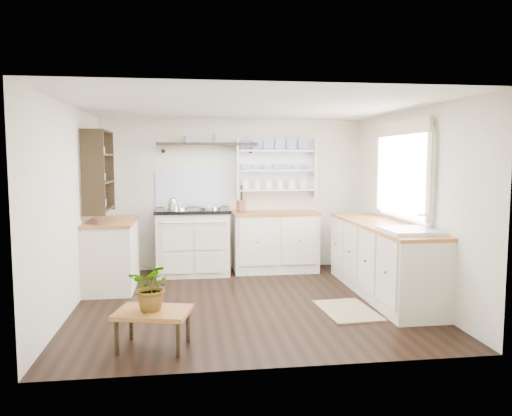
# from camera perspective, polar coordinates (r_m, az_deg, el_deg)

# --- Properties ---
(floor) EXTENTS (4.00, 3.80, 0.01)m
(floor) POSITION_cam_1_polar(r_m,az_deg,el_deg) (6.05, -0.88, -10.68)
(floor) COLOR black
(floor) RESTS_ON ground
(wall_back) EXTENTS (4.00, 0.02, 2.30)m
(wall_back) POSITION_cam_1_polar(r_m,az_deg,el_deg) (7.71, -2.60, 1.57)
(wall_back) COLOR beige
(wall_back) RESTS_ON ground
(wall_right) EXTENTS (0.02, 3.80, 2.30)m
(wall_right) POSITION_cam_1_polar(r_m,az_deg,el_deg) (6.39, 17.21, 0.45)
(wall_right) COLOR beige
(wall_right) RESTS_ON ground
(wall_left) EXTENTS (0.02, 3.80, 2.30)m
(wall_left) POSITION_cam_1_polar(r_m,az_deg,el_deg) (5.94, -20.45, -0.04)
(wall_left) COLOR beige
(wall_left) RESTS_ON ground
(ceiling) EXTENTS (4.00, 3.80, 0.01)m
(ceiling) POSITION_cam_1_polar(r_m,az_deg,el_deg) (5.83, -0.92, 11.54)
(ceiling) COLOR white
(ceiling) RESTS_ON wall_back
(window) EXTENTS (0.08, 1.55, 1.22)m
(window) POSITION_cam_1_polar(r_m,az_deg,el_deg) (6.48, 16.35, 4.22)
(window) COLOR white
(window) RESTS_ON wall_right
(aga_cooker) EXTENTS (1.08, 0.75, 1.00)m
(aga_cooker) POSITION_cam_1_polar(r_m,az_deg,el_deg) (7.43, -7.22, -3.74)
(aga_cooker) COLOR beige
(aga_cooker) RESTS_ON floor
(back_cabinets) EXTENTS (1.27, 0.63, 0.90)m
(back_cabinets) POSITION_cam_1_polar(r_m,az_deg,el_deg) (7.58, 2.17, -3.75)
(back_cabinets) COLOR beige
(back_cabinets) RESTS_ON floor
(right_cabinets) EXTENTS (0.62, 2.43, 0.90)m
(right_cabinets) POSITION_cam_1_polar(r_m,az_deg,el_deg) (6.46, 14.23, -5.60)
(right_cabinets) COLOR beige
(right_cabinets) RESTS_ON floor
(belfast_sink) EXTENTS (0.55, 0.60, 0.45)m
(belfast_sink) POSITION_cam_1_polar(r_m,az_deg,el_deg) (5.72, 17.13, -3.67)
(belfast_sink) COLOR white
(belfast_sink) RESTS_ON right_cabinets
(left_cabinets) EXTENTS (0.62, 1.13, 0.90)m
(left_cabinets) POSITION_cam_1_polar(r_m,az_deg,el_deg) (6.85, -16.14, -5.00)
(left_cabinets) COLOR beige
(left_cabinets) RESTS_ON floor
(plate_rack) EXTENTS (1.20, 0.22, 0.90)m
(plate_rack) POSITION_cam_1_polar(r_m,az_deg,el_deg) (7.75, 2.22, 4.59)
(plate_rack) COLOR white
(plate_rack) RESTS_ON wall_back
(high_shelf) EXTENTS (1.50, 0.29, 0.16)m
(high_shelf) POSITION_cam_1_polar(r_m,az_deg,el_deg) (7.55, -5.59, 7.22)
(high_shelf) COLOR black
(high_shelf) RESTS_ON wall_back
(left_shelving) EXTENTS (0.28, 0.80, 1.05)m
(left_shelving) POSITION_cam_1_polar(r_m,az_deg,el_deg) (6.76, -17.58, 4.12)
(left_shelving) COLOR black
(left_shelving) RESTS_ON wall_left
(kettle) EXTENTS (0.17, 0.17, 0.21)m
(kettle) POSITION_cam_1_polar(r_m,az_deg,el_deg) (7.25, -9.48, 0.31)
(kettle) COLOR silver
(kettle) RESTS_ON aga_cooker
(utensil_crock) EXTENTS (0.14, 0.14, 0.16)m
(utensil_crock) POSITION_cam_1_polar(r_m,az_deg,el_deg) (7.52, -1.73, 0.25)
(utensil_crock) COLOR brown
(utensil_crock) RESTS_ON back_cabinets
(center_table) EXTENTS (0.74, 0.60, 0.35)m
(center_table) POSITION_cam_1_polar(r_m,az_deg,el_deg) (4.67, -11.67, -11.89)
(center_table) COLOR brown
(center_table) RESTS_ON floor
(potted_plant) EXTENTS (0.49, 0.45, 0.44)m
(potted_plant) POSITION_cam_1_polar(r_m,az_deg,el_deg) (4.60, -11.74, -8.75)
(potted_plant) COLOR #3F7233
(potted_plant) RESTS_ON center_table
(floor_rug) EXTENTS (0.61, 0.89, 0.02)m
(floor_rug) POSITION_cam_1_polar(r_m,az_deg,el_deg) (5.80, 10.41, -11.43)
(floor_rug) COLOR olive
(floor_rug) RESTS_ON floor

